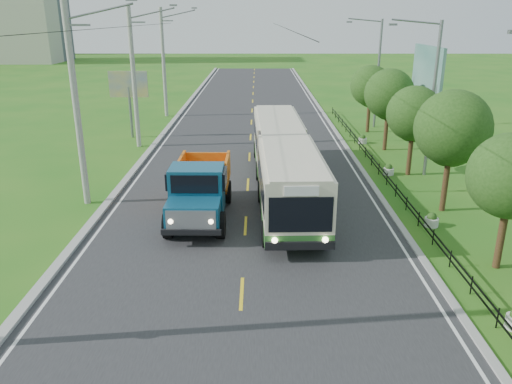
{
  "coord_description": "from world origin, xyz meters",
  "views": [
    {
      "loc": [
        0.54,
        -15.28,
        9.17
      ],
      "look_at": [
        0.49,
        5.34,
        1.9
      ],
      "focal_mm": 35.0,
      "sensor_mm": 36.0,
      "label": 1
    }
  ],
  "objects_px": {
    "tree_third": "(452,132)",
    "streetlight_mid": "(431,94)",
    "pole_near": "(77,105)",
    "planter_mid": "(389,170)",
    "dump_truck": "(200,186)",
    "tree_fourth": "(414,116)",
    "billboard_right": "(427,75)",
    "tree_fifth": "(389,96)",
    "bus": "(283,157)",
    "billboard_left": "(129,89)",
    "planter_far": "(363,140)",
    "tree_second": "(511,180)",
    "streetlight_far": "(376,70)",
    "planter_near": "(432,220)",
    "tree_back": "(371,88)",
    "pole_mid": "(134,77)",
    "pole_far": "(164,62)"
  },
  "relations": [
    {
      "from": "tree_fourth",
      "to": "streetlight_mid",
      "type": "bearing_deg",
      "value": -10.15
    },
    {
      "from": "planter_mid",
      "to": "dump_truck",
      "type": "distance_m",
      "value": 12.9
    },
    {
      "from": "tree_fourth",
      "to": "tree_back",
      "type": "distance_m",
      "value": 12.0
    },
    {
      "from": "pole_near",
      "to": "pole_far",
      "type": "height_order",
      "value": "same"
    },
    {
      "from": "planter_near",
      "to": "billboard_right",
      "type": "relative_size",
      "value": 0.09
    },
    {
      "from": "tree_third",
      "to": "dump_truck",
      "type": "distance_m",
      "value": 12.32
    },
    {
      "from": "pole_far",
      "to": "bus",
      "type": "bearing_deg",
      "value": -65.31
    },
    {
      "from": "tree_third",
      "to": "streetlight_mid",
      "type": "xyz_separation_m",
      "value": [
        0.79,
        5.86,
        0.92
      ]
    },
    {
      "from": "pole_near",
      "to": "streetlight_far",
      "type": "relative_size",
      "value": 1.1
    },
    {
      "from": "tree_fourth",
      "to": "dump_truck",
      "type": "relative_size",
      "value": 0.8
    },
    {
      "from": "tree_third",
      "to": "billboard_left",
      "type": "height_order",
      "value": "tree_third"
    },
    {
      "from": "pole_far",
      "to": "tree_back",
      "type": "relative_size",
      "value": 1.82
    },
    {
      "from": "pole_far",
      "to": "tree_fourth",
      "type": "bearing_deg",
      "value": -46.15
    },
    {
      "from": "pole_near",
      "to": "billboard_right",
      "type": "height_order",
      "value": "pole_near"
    },
    {
      "from": "billboard_right",
      "to": "tree_fourth",
      "type": "bearing_deg",
      "value": -112.64
    },
    {
      "from": "streetlight_mid",
      "to": "billboard_right",
      "type": "height_order",
      "value": "streetlight_mid"
    },
    {
      "from": "pole_far",
      "to": "tree_third",
      "type": "relative_size",
      "value": 1.67
    },
    {
      "from": "planter_near",
      "to": "dump_truck",
      "type": "height_order",
      "value": "dump_truck"
    },
    {
      "from": "tree_third",
      "to": "tree_fourth",
      "type": "distance_m",
      "value": 6.01
    },
    {
      "from": "tree_second",
      "to": "billboard_right",
      "type": "relative_size",
      "value": 0.73
    },
    {
      "from": "bus",
      "to": "pole_far",
      "type": "bearing_deg",
      "value": 112.96
    },
    {
      "from": "tree_fifth",
      "to": "planter_near",
      "type": "distance_m",
      "value": 14.64
    },
    {
      "from": "pole_near",
      "to": "tree_third",
      "type": "bearing_deg",
      "value": -2.71
    },
    {
      "from": "planter_mid",
      "to": "bus",
      "type": "bearing_deg",
      "value": -154.3
    },
    {
      "from": "streetlight_far",
      "to": "tree_fourth",
      "type": "bearing_deg",
      "value": -93.25
    },
    {
      "from": "tree_second",
      "to": "planter_near",
      "type": "relative_size",
      "value": 7.91
    },
    {
      "from": "tree_back",
      "to": "billboard_right",
      "type": "bearing_deg",
      "value": -68.3
    },
    {
      "from": "tree_second",
      "to": "streetlight_far",
      "type": "bearing_deg",
      "value": 88.26
    },
    {
      "from": "planter_near",
      "to": "tree_third",
      "type": "bearing_deg",
      "value": 59.59
    },
    {
      "from": "billboard_right",
      "to": "tree_third",
      "type": "bearing_deg",
      "value": -101.64
    },
    {
      "from": "streetlight_mid",
      "to": "planter_near",
      "type": "distance_m",
      "value": 9.46
    },
    {
      "from": "billboard_right",
      "to": "bus",
      "type": "distance_m",
      "value": 14.26
    },
    {
      "from": "tree_fifth",
      "to": "billboard_right",
      "type": "relative_size",
      "value": 0.79
    },
    {
      "from": "planter_far",
      "to": "bus",
      "type": "height_order",
      "value": "bus"
    },
    {
      "from": "pole_near",
      "to": "pole_mid",
      "type": "relative_size",
      "value": 1.0
    },
    {
      "from": "billboard_left",
      "to": "tree_back",
      "type": "bearing_deg",
      "value": 6.31
    },
    {
      "from": "tree_second",
      "to": "tree_third",
      "type": "height_order",
      "value": "tree_third"
    },
    {
      "from": "tree_back",
      "to": "planter_far",
      "type": "relative_size",
      "value": 8.21
    },
    {
      "from": "pole_far",
      "to": "tree_third",
      "type": "xyz_separation_m",
      "value": [
        18.12,
        -24.86,
        -1.11
      ]
    },
    {
      "from": "billboard_left",
      "to": "billboard_right",
      "type": "relative_size",
      "value": 0.71
    },
    {
      "from": "tree_third",
      "to": "billboard_right",
      "type": "relative_size",
      "value": 0.82
    },
    {
      "from": "tree_fifth",
      "to": "streetlight_mid",
      "type": "distance_m",
      "value": 6.28
    },
    {
      "from": "pole_near",
      "to": "pole_far",
      "type": "relative_size",
      "value": 1.0
    },
    {
      "from": "tree_fourth",
      "to": "billboard_right",
      "type": "relative_size",
      "value": 0.74
    },
    {
      "from": "pole_near",
      "to": "streetlight_mid",
      "type": "xyz_separation_m",
      "value": [
        18.9,
        5.0,
        -0.19
      ]
    },
    {
      "from": "tree_back",
      "to": "billboard_right",
      "type": "xyz_separation_m",
      "value": [
        2.44,
        -6.14,
        1.69
      ]
    },
    {
      "from": "pole_far",
      "to": "tree_back",
      "type": "distance_m",
      "value": 19.43
    },
    {
      "from": "pole_mid",
      "to": "tree_third",
      "type": "xyz_separation_m",
      "value": [
        18.12,
        -12.86,
        -1.11
      ]
    },
    {
      "from": "billboard_right",
      "to": "tree_back",
      "type": "bearing_deg",
      "value": 111.7
    },
    {
      "from": "tree_third",
      "to": "planter_far",
      "type": "relative_size",
      "value": 8.96
    }
  ]
}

